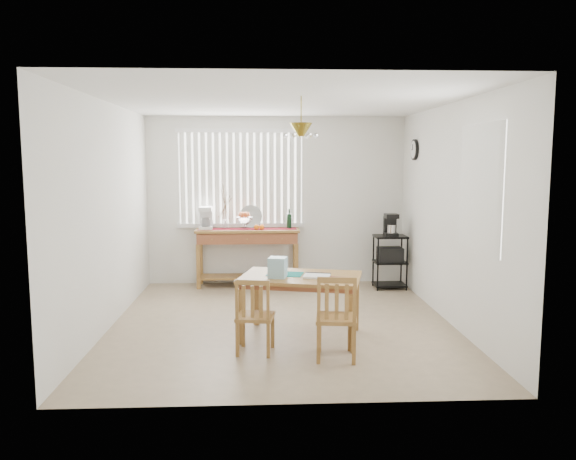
{
  "coord_description": "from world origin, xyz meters",
  "views": [
    {
      "loc": [
        -0.24,
        -6.51,
        1.93
      ],
      "look_at": [
        0.1,
        0.55,
        1.05
      ],
      "focal_mm": 35.0,
      "sensor_mm": 36.0,
      "label": 1
    }
  ],
  "objects": [
    {
      "name": "ground",
      "position": [
        0.0,
        0.0,
        -0.01
      ],
      "size": [
        4.0,
        4.5,
        0.01
      ],
      "primitive_type": "cube",
      "color": "tan"
    },
    {
      "name": "wire_cart",
      "position": [
        1.7,
        1.75,
        0.48
      ],
      "size": [
        0.47,
        0.38,
        0.81
      ],
      "color": "black",
      "rests_on": "ground"
    },
    {
      "name": "dining_table",
      "position": [
        0.19,
        -0.53,
        0.6
      ],
      "size": [
        1.43,
        1.1,
        0.68
      ],
      "color": "olive",
      "rests_on": "ground"
    },
    {
      "name": "table_items",
      "position": [
        0.04,
        -0.61,
        0.76
      ],
      "size": [
        0.97,
        0.67,
        0.22
      ],
      "color": "#157872",
      "rests_on": "dining_table"
    },
    {
      "name": "chair_right",
      "position": [
        0.48,
        -1.26,
        0.41
      ],
      "size": [
        0.44,
        0.44,
        0.85
      ],
      "color": "olive",
      "rests_on": "ground"
    },
    {
      "name": "sideboard_items",
      "position": [
        -0.7,
        2.02,
        1.03
      ],
      "size": [
        1.49,
        0.37,
        0.68
      ],
      "color": "maroon",
      "rests_on": "sideboard"
    },
    {
      "name": "cart_items",
      "position": [
        1.7,
        1.76,
        0.96
      ],
      "size": [
        0.19,
        0.23,
        0.33
      ],
      "color": "black",
      "rests_on": "wire_cart"
    },
    {
      "name": "room_shell",
      "position": [
        0.0,
        0.02,
        1.69
      ],
      "size": [
        4.2,
        4.7,
        2.7
      ],
      "color": "white",
      "rests_on": "ground"
    },
    {
      "name": "sideboard",
      "position": [
        -0.44,
        2.01,
        0.66
      ],
      "size": [
        1.57,
        0.44,
        0.89
      ],
      "color": "olive",
      "rests_on": "ground"
    },
    {
      "name": "chair_left",
      "position": [
        -0.31,
        -1.04,
        0.38
      ],
      "size": [
        0.41,
        0.41,
        0.78
      ],
      "color": "olive",
      "rests_on": "ground"
    }
  ]
}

